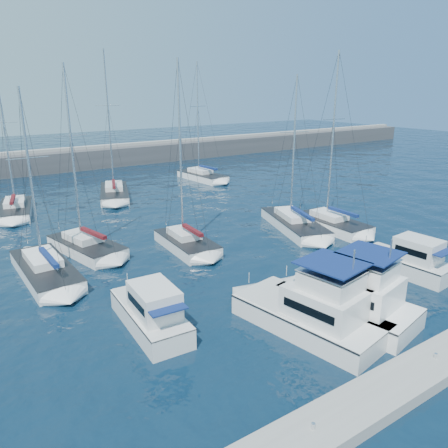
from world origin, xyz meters
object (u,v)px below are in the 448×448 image
motor_yacht_port_inner (315,312)px  sailboat_mid_a (46,270)px  motor_yacht_stbd_inner (352,300)px  sailboat_mid_b (86,246)px  sailboat_mid_c (186,242)px  sailboat_back_b (114,193)px  motor_yacht_port_outer (152,314)px  sailboat_back_a (15,209)px  motor_yacht_stbd_outer (409,261)px  sailboat_mid_d (294,224)px  sailboat_back_c (202,176)px  sailboat_mid_e (332,223)px

motor_yacht_port_inner → sailboat_mid_a: 18.90m
motor_yacht_stbd_inner → sailboat_mid_a: 20.70m
sailboat_mid_a → sailboat_mid_b: size_ratio=0.89×
sailboat_mid_c → sailboat_back_b: bearing=89.1°
motor_yacht_port_outer → sailboat_mid_b: 13.66m
motor_yacht_port_outer → motor_yacht_stbd_inner: 11.38m
sailboat_mid_c → sailboat_back_a: (-9.91, 18.85, -0.02)m
sailboat_mid_a → motor_yacht_stbd_outer: bearing=-34.3°
motor_yacht_stbd_outer → sailboat_mid_c: 17.06m
sailboat_mid_b → motor_yacht_stbd_inner: bearing=-76.2°
sailboat_mid_b → sailboat_mid_d: bearing=-27.6°
motor_yacht_port_inner → sailboat_mid_d: bearing=40.9°
motor_yacht_port_inner → sailboat_mid_b: (-6.76, 18.75, -0.60)m
motor_yacht_port_outer → sailboat_mid_d: (18.68, 8.88, -0.44)m
sailboat_mid_c → sailboat_back_c: size_ratio=0.93×
motor_yacht_stbd_inner → sailboat_mid_e: size_ratio=0.52×
sailboat_back_a → sailboat_back_b: sailboat_back_b is taller
motor_yacht_stbd_inner → sailboat_mid_b: sailboat_mid_b is taller
motor_yacht_stbd_inner → sailboat_back_c: bearing=59.4°
sailboat_mid_c → sailboat_mid_d: 11.04m
motor_yacht_stbd_inner → sailboat_back_b: sailboat_back_b is taller
sailboat_mid_c → sailboat_back_c: sailboat_back_c is taller
sailboat_mid_a → sailboat_mid_e: size_ratio=0.82×
motor_yacht_port_outer → sailboat_mid_e: size_ratio=0.41×
sailboat_mid_a → sailboat_back_a: bearing=85.1°
sailboat_mid_b → sailboat_mid_c: size_ratio=0.98×
sailboat_mid_a → sailboat_mid_b: bearing=37.4°
motor_yacht_stbd_inner → sailboat_mid_a: (-13.34, 15.81, -0.63)m
sailboat_mid_d → sailboat_mid_c: bearing=-167.1°
sailboat_mid_c → sailboat_back_a: sailboat_mid_c is taller
motor_yacht_stbd_outer → sailboat_mid_e: size_ratio=0.39×
sailboat_mid_a → motor_yacht_stbd_inner: bearing=-51.5°
sailboat_mid_e → sailboat_back_a: (-23.85, 21.83, -0.02)m
sailboat_mid_b → sailboat_back_c: sailboat_back_c is taller
sailboat_mid_d → sailboat_back_c: size_ratio=0.87×
sailboat_mid_c → sailboat_back_b: sailboat_back_b is taller
motor_yacht_stbd_outer → sailboat_back_a: sailboat_back_a is taller
motor_yacht_stbd_inner → sailboat_mid_b: (-9.51, 18.92, -0.60)m
motor_yacht_stbd_inner → motor_yacht_stbd_outer: size_ratio=1.32×
motor_yacht_port_outer → sailboat_mid_b: (0.57, 13.64, -0.41)m
sailboat_mid_e → sailboat_back_c: size_ratio=0.99×
motor_yacht_port_outer → sailboat_mid_e: bearing=20.6°
sailboat_mid_b → motor_yacht_port_outer: bearing=-105.3°
motor_yacht_stbd_outer → sailboat_back_a: (-20.65, 32.10, -0.42)m
sailboat_mid_d → sailboat_back_a: sailboat_back_a is taller
sailboat_mid_a → sailboat_mid_d: bearing=-5.9°
motor_yacht_stbd_outer → sailboat_back_c: size_ratio=0.39×
motor_yacht_stbd_outer → sailboat_mid_c: (-10.74, 13.25, -0.39)m
sailboat_mid_c → sailboat_back_b: size_ratio=0.88×
sailboat_back_c → sailboat_mid_e: bearing=-99.6°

